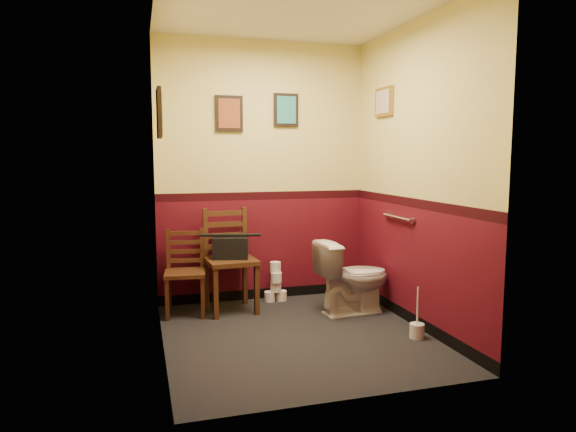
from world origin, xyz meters
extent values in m
cube|color=black|center=(0.00, 0.00, 0.00)|extent=(2.20, 2.40, 0.00)
cube|color=silver|center=(0.00, 0.00, 2.70)|extent=(2.20, 2.40, 0.00)
cube|color=#4D0B17|center=(0.00, 1.20, 1.35)|extent=(2.20, 0.00, 2.70)
cube|color=#4D0B17|center=(0.00, -1.20, 1.35)|extent=(2.20, 0.00, 2.70)
cube|color=#4D0B17|center=(-1.10, 0.00, 1.35)|extent=(0.00, 2.40, 2.70)
cube|color=#4D0B17|center=(1.10, 0.00, 1.35)|extent=(0.00, 2.40, 2.70)
cylinder|color=silver|center=(1.07, 0.25, 0.95)|extent=(0.03, 0.50, 0.03)
cylinder|color=silver|center=(1.09, 0.00, 0.95)|extent=(0.02, 0.06, 0.06)
cylinder|color=silver|center=(1.09, 0.50, 0.95)|extent=(0.02, 0.06, 0.06)
cube|color=black|center=(-0.35, 1.18, 1.95)|extent=(0.28, 0.03, 0.36)
cube|color=brown|center=(-0.35, 1.17, 1.95)|extent=(0.22, 0.01, 0.30)
cube|color=black|center=(0.25, 1.18, 2.00)|extent=(0.26, 0.03, 0.34)
cube|color=teal|center=(0.25, 1.17, 2.00)|extent=(0.20, 0.01, 0.28)
cube|color=black|center=(-1.08, 0.10, 1.85)|extent=(0.03, 0.30, 0.38)
cube|color=#B5A08E|center=(-1.07, 0.10, 1.85)|extent=(0.01, 0.24, 0.31)
cube|color=olive|center=(1.08, 0.60, 2.05)|extent=(0.03, 0.34, 0.28)
cube|color=#B5A08E|center=(1.07, 0.60, 2.05)|extent=(0.01, 0.28, 0.22)
imported|color=white|center=(0.72, 0.46, 0.35)|extent=(0.75, 0.46, 0.70)
cylinder|color=silver|center=(0.96, -0.34, 0.06)|extent=(0.12, 0.12, 0.12)
cylinder|color=silver|center=(0.96, -0.34, 0.27)|extent=(0.02, 0.02, 0.35)
cube|color=#523018|center=(-0.85, 0.86, 0.41)|extent=(0.42, 0.42, 0.04)
cube|color=#523018|center=(-1.03, 0.72, 0.20)|extent=(0.04, 0.04, 0.41)
cube|color=#523018|center=(-0.99, 1.04, 0.20)|extent=(0.04, 0.04, 0.41)
cube|color=#523018|center=(-0.71, 0.68, 0.20)|extent=(0.04, 0.04, 0.41)
cube|color=#523018|center=(-0.67, 1.00, 0.20)|extent=(0.04, 0.04, 0.41)
cube|color=#523018|center=(-0.99, 1.05, 0.61)|extent=(0.04, 0.04, 0.41)
cube|color=#523018|center=(-0.67, 1.01, 0.61)|extent=(0.04, 0.04, 0.41)
cube|color=#523018|center=(-0.83, 1.03, 0.50)|extent=(0.31, 0.06, 0.04)
cube|color=#523018|center=(-0.83, 1.03, 0.59)|extent=(0.31, 0.06, 0.04)
cube|color=#523018|center=(-0.83, 1.03, 0.68)|extent=(0.31, 0.06, 0.04)
cube|color=#523018|center=(-0.83, 1.03, 0.77)|extent=(0.31, 0.06, 0.04)
cube|color=#523018|center=(-0.41, 0.85, 0.50)|extent=(0.51, 0.51, 0.04)
cube|color=#523018|center=(-0.59, 0.63, 0.25)|extent=(0.05, 0.05, 0.50)
cube|color=#523018|center=(-0.63, 1.03, 0.25)|extent=(0.05, 0.05, 0.50)
cube|color=#523018|center=(-0.19, 0.67, 0.25)|extent=(0.05, 0.05, 0.50)
cube|color=#523018|center=(-0.23, 1.07, 0.25)|extent=(0.05, 0.05, 0.50)
cube|color=#523018|center=(-0.63, 1.04, 0.76)|extent=(0.05, 0.04, 0.50)
cube|color=#523018|center=(-0.23, 1.07, 0.76)|extent=(0.05, 0.04, 0.50)
cube|color=#523018|center=(-0.43, 1.06, 0.62)|extent=(0.38, 0.06, 0.05)
cube|color=#523018|center=(-0.43, 1.06, 0.73)|extent=(0.38, 0.06, 0.05)
cube|color=#523018|center=(-0.43, 1.06, 0.84)|extent=(0.38, 0.06, 0.05)
cube|color=#523018|center=(-0.43, 1.06, 0.95)|extent=(0.38, 0.06, 0.05)
cube|color=black|center=(-0.41, 0.85, 0.63)|extent=(0.37, 0.25, 0.21)
cylinder|color=black|center=(-0.41, 0.85, 0.76)|extent=(0.29, 0.10, 0.03)
cylinder|color=silver|center=(0.04, 1.07, 0.05)|extent=(0.12, 0.12, 0.10)
cylinder|color=silver|center=(0.16, 1.07, 0.05)|extent=(0.12, 0.12, 0.10)
cylinder|color=silver|center=(0.10, 1.06, 0.16)|extent=(0.12, 0.12, 0.10)
cylinder|color=silver|center=(0.10, 1.04, 0.26)|extent=(0.12, 0.12, 0.10)
cylinder|color=silver|center=(0.10, 1.07, 0.37)|extent=(0.12, 0.12, 0.10)
camera|label=1|loc=(-1.25, -4.04, 1.52)|focal=32.00mm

